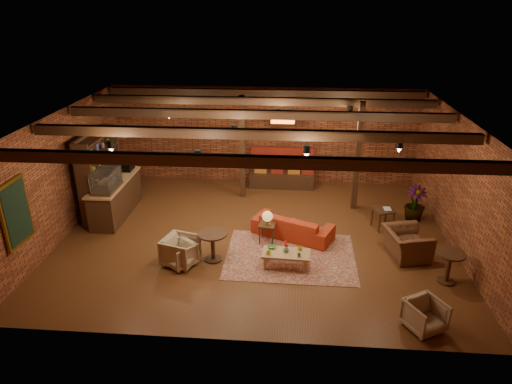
# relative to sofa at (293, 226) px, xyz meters

# --- Properties ---
(floor) EXTENTS (10.00, 10.00, 0.00)m
(floor) POSITION_rel_sofa_xyz_m (-0.99, -0.09, -0.31)
(floor) COLOR #3D250F
(floor) RESTS_ON ground
(ceiling) EXTENTS (10.00, 8.00, 0.02)m
(ceiling) POSITION_rel_sofa_xyz_m (-0.99, -0.09, 2.89)
(ceiling) COLOR black
(ceiling) RESTS_ON wall_back
(wall_back) EXTENTS (10.00, 0.02, 3.20)m
(wall_back) POSITION_rel_sofa_xyz_m (-0.99, 3.91, 1.29)
(wall_back) COLOR #612C1B
(wall_back) RESTS_ON ground
(wall_front) EXTENTS (10.00, 0.02, 3.20)m
(wall_front) POSITION_rel_sofa_xyz_m (-0.99, -4.09, 1.29)
(wall_front) COLOR #612C1B
(wall_front) RESTS_ON ground
(wall_left) EXTENTS (0.02, 8.00, 3.20)m
(wall_left) POSITION_rel_sofa_xyz_m (-5.99, -0.09, 1.29)
(wall_left) COLOR #612C1B
(wall_left) RESTS_ON ground
(wall_right) EXTENTS (0.02, 8.00, 3.20)m
(wall_right) POSITION_rel_sofa_xyz_m (4.01, -0.09, 1.29)
(wall_right) COLOR #612C1B
(wall_right) RESTS_ON ground
(ceiling_beams) EXTENTS (9.80, 6.40, 0.22)m
(ceiling_beams) POSITION_rel_sofa_xyz_m (-0.99, -0.09, 2.77)
(ceiling_beams) COLOR black
(ceiling_beams) RESTS_ON ceiling
(ceiling_pipe) EXTENTS (9.60, 0.12, 0.12)m
(ceiling_pipe) POSITION_rel_sofa_xyz_m (-0.99, 1.51, 2.54)
(ceiling_pipe) COLOR black
(ceiling_pipe) RESTS_ON ceiling
(post_left) EXTENTS (0.16, 0.16, 3.20)m
(post_left) POSITION_rel_sofa_xyz_m (-1.59, 2.51, 1.29)
(post_left) COLOR black
(post_left) RESTS_ON ground
(post_right) EXTENTS (0.16, 0.16, 3.20)m
(post_right) POSITION_rel_sofa_xyz_m (1.81, 1.91, 1.29)
(post_right) COLOR black
(post_right) RESTS_ON ground
(service_counter) EXTENTS (0.80, 2.50, 1.60)m
(service_counter) POSITION_rel_sofa_xyz_m (-5.09, 0.91, 0.49)
(service_counter) COLOR black
(service_counter) RESTS_ON ground
(plant_counter) EXTENTS (0.35, 0.39, 0.30)m
(plant_counter) POSITION_rel_sofa_xyz_m (-4.99, 1.11, 0.91)
(plant_counter) COLOR #337F33
(plant_counter) RESTS_ON service_counter
(shelving_hutch) EXTENTS (0.52, 2.00, 2.40)m
(shelving_hutch) POSITION_rel_sofa_xyz_m (-5.49, 1.01, 0.89)
(shelving_hutch) COLOR black
(shelving_hutch) RESTS_ON ground
(chalkboard_menu) EXTENTS (0.08, 0.96, 1.46)m
(chalkboard_menu) POSITION_rel_sofa_xyz_m (-5.92, -2.39, 1.29)
(chalkboard_menu) COLOR black
(chalkboard_menu) RESTS_ON wall_left
(banquette) EXTENTS (2.10, 0.70, 1.00)m
(banquette) POSITION_rel_sofa_xyz_m (-0.39, 3.46, 0.19)
(banquette) COLOR maroon
(banquette) RESTS_ON ground
(service_sign) EXTENTS (0.86, 0.06, 0.30)m
(service_sign) POSITION_rel_sofa_xyz_m (-0.39, 3.01, 2.04)
(service_sign) COLOR #E15416
(service_sign) RESTS_ON ceiling
(ceiling_spotlights) EXTENTS (6.40, 4.40, 0.28)m
(ceiling_spotlights) POSITION_rel_sofa_xyz_m (-0.99, -0.09, 2.55)
(ceiling_spotlights) COLOR black
(ceiling_spotlights) RESTS_ON ceiling
(rug) EXTENTS (3.16, 2.43, 0.01)m
(rug) POSITION_rel_sofa_xyz_m (-0.05, -1.03, -0.30)
(rug) COLOR maroon
(rug) RESTS_ON floor
(sofa) EXTENTS (2.24, 1.60, 0.61)m
(sofa) POSITION_rel_sofa_xyz_m (0.00, 0.00, 0.00)
(sofa) COLOR #A52D16
(sofa) RESTS_ON floor
(coffee_table) EXTENTS (1.13, 0.61, 0.63)m
(coffee_table) POSITION_rel_sofa_xyz_m (-0.17, -1.51, 0.03)
(coffee_table) COLOR #A66F4D
(coffee_table) RESTS_ON floor
(side_table_lamp) EXTENTS (0.47, 0.47, 0.87)m
(side_table_lamp) POSITION_rel_sofa_xyz_m (-0.65, -0.36, 0.36)
(side_table_lamp) COLOR black
(side_table_lamp) RESTS_ON floor
(round_table_left) EXTENTS (0.70, 0.70, 0.73)m
(round_table_left) POSITION_rel_sofa_xyz_m (-1.90, -1.34, 0.19)
(round_table_left) COLOR black
(round_table_left) RESTS_ON floor
(armchair_a) EXTENTS (0.87, 0.91, 0.76)m
(armchair_a) POSITION_rel_sofa_xyz_m (-2.63, -1.57, 0.07)
(armchair_a) COLOR beige
(armchair_a) RESTS_ON floor
(armchair_b) EXTENTS (0.86, 0.86, 0.65)m
(armchair_b) POSITION_rel_sofa_xyz_m (-2.63, -1.64, 0.02)
(armchair_b) COLOR beige
(armchair_b) RESTS_ON floor
(armchair_right) EXTENTS (0.90, 1.19, 0.93)m
(armchair_right) POSITION_rel_sofa_xyz_m (2.74, -0.81, 0.16)
(armchair_right) COLOR brown
(armchair_right) RESTS_ON floor
(side_table_book) EXTENTS (0.66, 0.66, 0.60)m
(side_table_book) POSITION_rel_sofa_xyz_m (2.43, 0.63, 0.23)
(side_table_book) COLOR black
(side_table_book) RESTS_ON floor
(round_table_right) EXTENTS (0.64, 0.64, 0.74)m
(round_table_right) POSITION_rel_sofa_xyz_m (3.41, -1.86, 0.19)
(round_table_right) COLOR black
(round_table_right) RESTS_ON floor
(armchair_far) EXTENTS (0.86, 0.85, 0.67)m
(armchair_far) POSITION_rel_sofa_xyz_m (2.50, -3.49, 0.03)
(armchair_far) COLOR beige
(armchair_far) RESTS_ON floor
(plant_tall) EXTENTS (1.80, 1.80, 3.04)m
(plant_tall) POSITION_rel_sofa_xyz_m (3.41, 1.22, 1.21)
(plant_tall) COLOR #4C7F4C
(plant_tall) RESTS_ON floor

